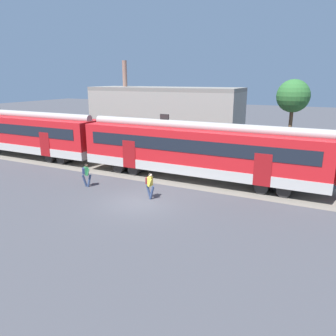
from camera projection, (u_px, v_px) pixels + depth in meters
ground_plane at (139, 202)px, 19.94m from camera, size 160.00×160.00×0.00m
track_bed at (82, 163)px, 29.09m from camera, size 80.00×4.40×0.01m
commuter_train at (25, 133)px, 31.41m from camera, size 56.65×3.07×4.73m
pedestrian_green at (86, 173)px, 22.56m from camera, size 0.67×0.52×1.67m
pedestrian_yellow at (150, 183)px, 20.32m from camera, size 0.67×0.54×1.67m
background_building at (164, 117)px, 35.43m from camera, size 16.46×5.00×9.20m
street_tree_right at (293, 97)px, 28.45m from camera, size 2.85×2.85×7.24m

